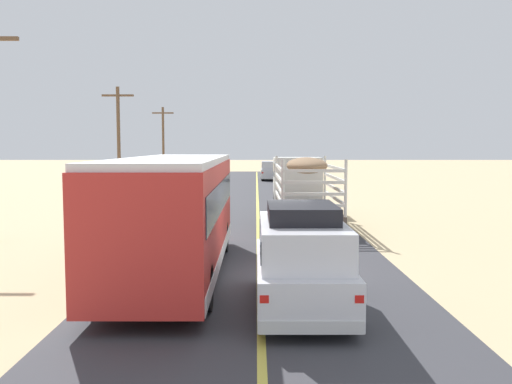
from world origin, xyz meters
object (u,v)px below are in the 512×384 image
Objects in this scene: power_pole_mid at (116,138)px; bus at (173,212)px; livestock_truck at (298,181)px; car_far at (268,170)px; power_pole_far at (161,141)px; suv_near at (299,258)px.

bus is at bearing -72.59° from power_pole_mid.
livestock_truck is 28.99m from car_far.
car_far is 0.61× the size of power_pole_mid.
power_pole_far is (-11.05, 0.69, 2.94)m from car_far.
livestock_truck is 0.97× the size of bus.
car_far is at bearing 91.45° from livestock_truck.
bus is at bearing -80.00° from power_pole_far.
suv_near reaches higher than car_far.
power_pole_mid is (-10.56, 26.70, 2.94)m from suv_near.
suv_near is at bearing -90.64° from car_far.
livestock_truck reaches higher than car_far.
livestock_truck is at bearing 85.45° from suv_near.
livestock_truck is 13.04m from bus.
livestock_truck reaches higher than suv_near.
bus is 24.82m from power_pole_mid.
power_pole_mid is (-11.78, 11.29, 2.30)m from livestock_truck.
suv_near is 0.61× the size of power_pole_mid.
power_pole_far reaches higher than car_far.
power_pole_mid is (-7.39, 23.57, 2.34)m from bus.
bus reaches higher than car_far.
power_pole_far is at bearing 176.44° from car_far.
power_pole_far reaches higher than suv_near.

